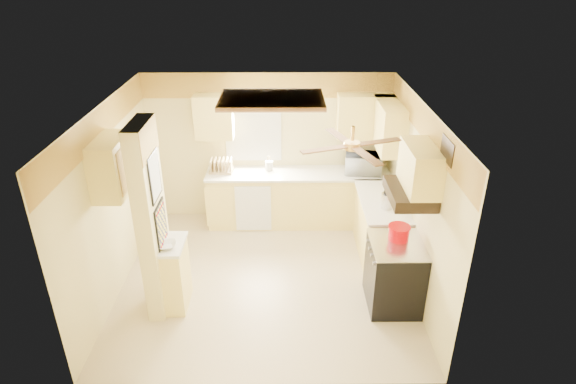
{
  "coord_description": "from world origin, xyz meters",
  "views": [
    {
      "loc": [
        0.27,
        -5.61,
        4.15
      ],
      "look_at": [
        0.31,
        0.35,
        1.2
      ],
      "focal_mm": 30.0,
      "sensor_mm": 36.0,
      "label": 1
    }
  ],
  "objects_px": {
    "microwave": "(363,163)",
    "dutch_oven": "(399,233)",
    "stove": "(394,274)",
    "bowl": "(167,245)",
    "kettle": "(387,200)"
  },
  "relations": [
    {
      "from": "dutch_oven",
      "to": "kettle",
      "type": "xyz_separation_m",
      "value": [
        -0.0,
        0.78,
        0.05
      ]
    },
    {
      "from": "dutch_oven",
      "to": "stove",
      "type": "bearing_deg",
      "value": -104.37
    },
    {
      "from": "bowl",
      "to": "dutch_oven",
      "type": "height_order",
      "value": "dutch_oven"
    },
    {
      "from": "microwave",
      "to": "bowl",
      "type": "xyz_separation_m",
      "value": [
        -2.72,
        -2.22,
        -0.13
      ]
    },
    {
      "from": "microwave",
      "to": "dutch_oven",
      "type": "distance_m",
      "value": 2.02
    },
    {
      "from": "stove",
      "to": "dutch_oven",
      "type": "xyz_separation_m",
      "value": [
        0.03,
        0.12,
        0.55
      ]
    },
    {
      "from": "stove",
      "to": "microwave",
      "type": "distance_m",
      "value": 2.22
    },
    {
      "from": "microwave",
      "to": "bowl",
      "type": "height_order",
      "value": "microwave"
    },
    {
      "from": "bowl",
      "to": "dutch_oven",
      "type": "relative_size",
      "value": 0.85
    },
    {
      "from": "dutch_oven",
      "to": "kettle",
      "type": "relative_size",
      "value": 1.07
    },
    {
      "from": "stove",
      "to": "dutch_oven",
      "type": "distance_m",
      "value": 0.56
    },
    {
      "from": "bowl",
      "to": "kettle",
      "type": "distance_m",
      "value": 3.04
    },
    {
      "from": "bowl",
      "to": "kettle",
      "type": "height_order",
      "value": "kettle"
    },
    {
      "from": "stove",
      "to": "dutch_oven",
      "type": "bearing_deg",
      "value": 75.63
    },
    {
      "from": "stove",
      "to": "bowl",
      "type": "bearing_deg",
      "value": -178.16
    }
  ]
}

